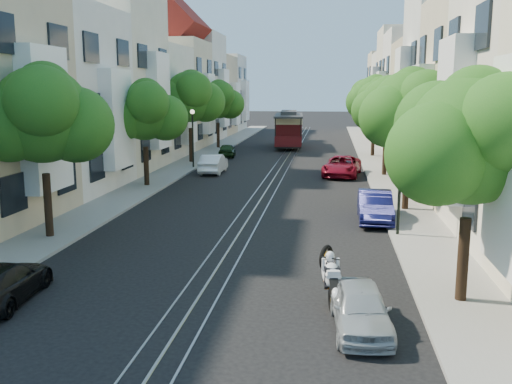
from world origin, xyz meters
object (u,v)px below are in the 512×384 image
(parked_car_e_mid, at_px, (375,206))
(sportbike_rider, at_px, (330,275))
(tree_w_b, at_px, (145,112))
(parked_car_w_mid, at_px, (213,164))
(parked_car_e_near, at_px, (361,308))
(parked_car_w_near, at_px, (2,283))
(parked_car_w_far, at_px, (227,150))
(lamp_west, at_px, (193,130))
(tree_w_c, at_px, (191,98))
(tree_w_a, at_px, (43,117))
(tree_w_d, at_px, (218,101))
(tree_e_c, at_px, (388,107))
(parked_car_e_far, at_px, (342,166))
(tree_e_d, at_px, (375,99))
(cable_car, at_px, (289,128))
(tree_e_b, at_px, (411,111))
(tree_e_a, at_px, (474,143))
(lamp_east, at_px, (401,166))

(parked_car_e_mid, bearing_deg, sportbike_rider, -100.04)
(tree_w_b, bearing_deg, parked_car_w_mid, 65.62)
(parked_car_e_near, xyz_separation_m, parked_car_w_mid, (-8.80, 25.15, 0.10))
(tree_w_b, height_order, parked_car_w_near, tree_w_b)
(parked_car_w_far, bearing_deg, lamp_west, 75.06)
(tree_w_c, height_order, lamp_west, tree_w_c)
(tree_w_a, xyz_separation_m, tree_w_d, (-0.00, 34.00, -0.13))
(parked_car_w_near, height_order, parked_car_w_mid, parked_car_w_mid)
(tree_e_c, xyz_separation_m, parked_car_e_far, (-2.86, -0.24, -3.93))
(sportbike_rider, distance_m, parked_car_e_far, 23.31)
(tree_w_c, bearing_deg, sportbike_rider, -69.27)
(tree_e_d, bearing_deg, tree_w_d, 160.85)
(tree_w_a, distance_m, parked_car_w_mid, 18.70)
(cable_car, bearing_deg, tree_e_d, -45.72)
(parked_car_e_mid, bearing_deg, tree_w_a, -159.16)
(tree_e_b, height_order, parked_car_e_mid, tree_e_b)
(tree_w_c, xyz_separation_m, parked_car_e_near, (11.54, -30.11, -4.50))
(tree_e_a, height_order, parked_car_w_mid, tree_e_a)
(tree_e_b, bearing_deg, tree_w_c, 131.99)
(parked_car_w_mid, bearing_deg, lamp_east, 123.07)
(cable_car, bearing_deg, tree_e_c, -70.05)
(parked_car_e_mid, relative_size, parked_car_w_mid, 1.02)
(tree_w_c, relative_size, parked_car_e_near, 2.14)
(lamp_east, bearing_deg, parked_car_w_mid, 123.74)
(tree_e_b, relative_size, parked_car_w_far, 2.00)
(tree_e_c, bearing_deg, tree_e_a, -90.00)
(lamp_west, xyz_separation_m, cable_car, (5.80, 16.08, -0.90))
(tree_e_a, xyz_separation_m, tree_w_a, (-14.40, 5.00, 0.34))
(tree_e_c, height_order, tree_w_d, same)
(lamp_east, height_order, parked_car_w_near, lamp_east)
(parked_car_w_near, bearing_deg, cable_car, -100.95)
(lamp_west, relative_size, parked_car_w_mid, 1.04)
(tree_e_c, xyz_separation_m, tree_w_b, (-14.40, -6.00, -0.20))
(tree_w_b, bearing_deg, parked_car_e_mid, -29.91)
(tree_e_c, height_order, sportbike_rider, tree_e_c)
(cable_car, xyz_separation_m, parked_car_w_mid, (-3.90, -18.06, -1.29))
(tree_e_c, bearing_deg, tree_w_c, 160.85)
(cable_car, relative_size, parked_car_w_far, 2.61)
(parked_car_e_far, bearing_deg, tree_e_d, 83.61)
(tree_e_b, distance_m, parked_car_e_near, 14.99)
(parked_car_w_far, bearing_deg, tree_w_b, 76.68)
(lamp_east, bearing_deg, tree_e_c, 86.56)
(tree_e_a, relative_size, parked_car_w_near, 1.61)
(parked_car_e_near, height_order, parked_car_e_mid, parked_car_e_mid)
(lamp_east, xyz_separation_m, lamp_west, (-12.60, 18.00, 0.00))
(sportbike_rider, relative_size, parked_car_w_far, 0.58)
(tree_e_c, bearing_deg, parked_car_e_near, -96.50)
(lamp_west, height_order, parked_car_e_near, lamp_west)
(parked_car_w_mid, bearing_deg, tree_w_c, -61.73)
(cable_car, height_order, parked_car_w_far, cable_car)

